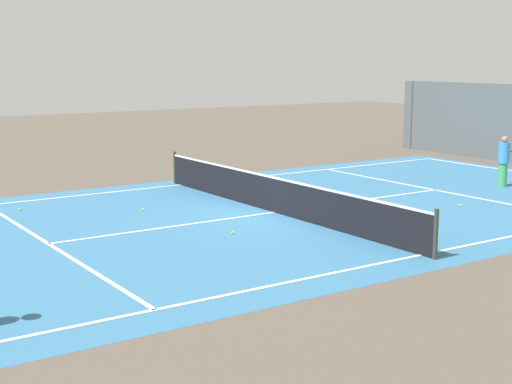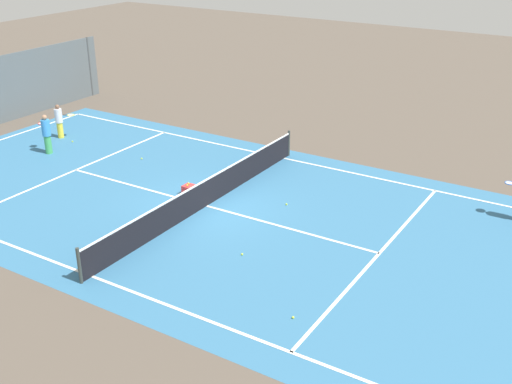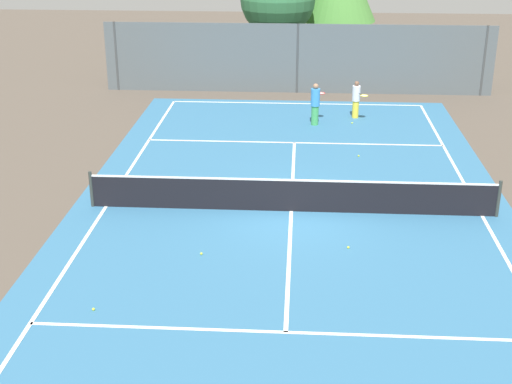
% 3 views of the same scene
% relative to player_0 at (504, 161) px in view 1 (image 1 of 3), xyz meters
% --- Properties ---
extents(ground_plane, '(80.00, 80.00, 0.00)m').
position_rel_player_0_xyz_m(ground_plane, '(-0.79, -8.81, -0.87)').
color(ground_plane, brown).
extents(court_surface, '(13.00, 25.00, 0.01)m').
position_rel_player_0_xyz_m(court_surface, '(-0.79, -8.81, -0.87)').
color(court_surface, teal).
rests_on(court_surface, ground_plane).
extents(tennis_net, '(11.90, 0.10, 1.10)m').
position_rel_player_0_xyz_m(tennis_net, '(-0.79, -8.81, -0.36)').
color(tennis_net, '#333833').
rests_on(tennis_net, ground_plane).
extents(player_0, '(0.64, 0.93, 1.70)m').
position_rel_player_0_xyz_m(player_0, '(0.00, 0.00, 0.00)').
color(player_0, '#3FA559').
rests_on(player_0, ground_plane).
extents(ball_crate, '(0.41, 0.38, 0.43)m').
position_rel_player_0_xyz_m(ball_crate, '(-0.31, -7.69, -0.69)').
color(ball_crate, red).
rests_on(ball_crate, ground_plane).
extents(tennis_ball_0, '(0.07, 0.07, 0.07)m').
position_rel_player_0_xyz_m(tennis_ball_0, '(-4.98, -7.80, -0.84)').
color(tennis_ball_0, '#CCE533').
rests_on(tennis_ball_0, ground_plane).
extents(tennis_ball_2, '(0.07, 0.07, 0.07)m').
position_rel_player_0_xyz_m(tennis_ball_2, '(0.75, -11.16, -0.84)').
color(tennis_ball_2, '#CCE533').
rests_on(tennis_ball_2, ground_plane).
extents(tennis_ball_3, '(0.07, 0.07, 0.07)m').
position_rel_player_0_xyz_m(tennis_ball_3, '(-3.04, -11.75, -0.84)').
color(tennis_ball_3, '#CCE533').
rests_on(tennis_ball_3, ground_plane).
extents(tennis_ball_4, '(0.07, 0.07, 0.07)m').
position_rel_player_0_xyz_m(tennis_ball_4, '(-5.07, -14.60, -0.84)').
color(tennis_ball_4, '#CCE533').
rests_on(tennis_ball_4, ground_plane).
extents(tennis_ball_6, '(0.07, 0.07, 0.07)m').
position_rel_player_0_xyz_m(tennis_ball_6, '(1.51, -3.84, -0.84)').
color(tennis_ball_6, '#CCE533').
rests_on(tennis_ball_6, ground_plane).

